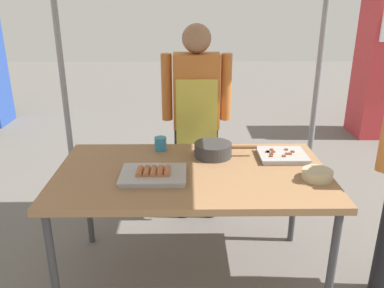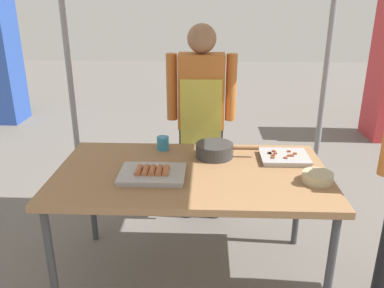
% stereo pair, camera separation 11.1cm
% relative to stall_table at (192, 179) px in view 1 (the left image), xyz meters
% --- Properties ---
extents(ground_plane, '(18.00, 18.00, 0.00)m').
position_rel_stall_table_xyz_m(ground_plane, '(0.00, 0.00, -0.70)').
color(ground_plane, '#66605B').
extents(stall_table, '(1.60, 0.90, 0.75)m').
position_rel_stall_table_xyz_m(stall_table, '(0.00, 0.00, 0.00)').
color(stall_table, '#9E724C').
rests_on(stall_table, ground).
extents(tray_grilled_sausages, '(0.37, 0.28, 0.06)m').
position_rel_stall_table_xyz_m(tray_grilled_sausages, '(-0.22, -0.09, 0.07)').
color(tray_grilled_sausages, '#ADADB2').
rests_on(tray_grilled_sausages, stall_table).
extents(tray_meat_skewers, '(0.30, 0.26, 0.04)m').
position_rel_stall_table_xyz_m(tray_meat_skewers, '(0.57, 0.19, 0.07)').
color(tray_meat_skewers, '#ADADB2').
rests_on(tray_meat_skewers, stall_table).
extents(cooking_wok, '(0.40, 0.24, 0.09)m').
position_rel_stall_table_xyz_m(cooking_wok, '(0.14, 0.22, 0.10)').
color(cooking_wok, '#38383A').
rests_on(cooking_wok, stall_table).
extents(condiment_bowl, '(0.17, 0.17, 0.05)m').
position_rel_stall_table_xyz_m(condiment_bowl, '(0.70, -0.12, 0.08)').
color(condiment_bowl, '#BFB28C').
rests_on(condiment_bowl, stall_table).
extents(drink_cup_near_edge, '(0.08, 0.08, 0.09)m').
position_rel_stall_table_xyz_m(drink_cup_near_edge, '(-0.21, 0.34, 0.10)').
color(drink_cup_near_edge, '#338CBF').
rests_on(drink_cup_near_edge, stall_table).
extents(vendor_woman, '(0.52, 0.23, 1.54)m').
position_rel_stall_table_xyz_m(vendor_woman, '(0.04, 0.76, 0.21)').
color(vendor_woman, black).
rests_on(vendor_woman, ground).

